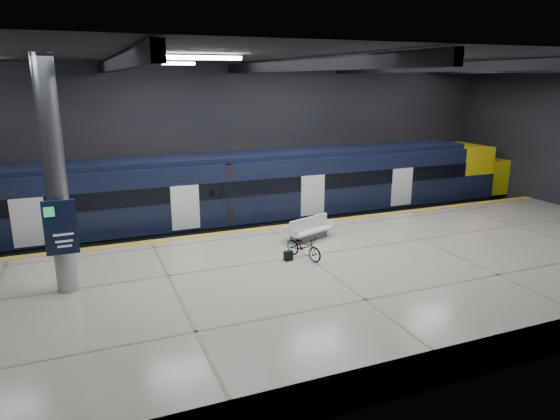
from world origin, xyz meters
TOP-DOWN VIEW (x-y plane):
  - ground at (0.00, 0.00)m, footprint 30.00×30.00m
  - room_shell at (-0.00, 0.00)m, footprint 30.10×16.10m
  - platform at (0.00, -2.50)m, footprint 30.00×11.00m
  - safety_strip at (0.00, 2.75)m, footprint 30.00×0.40m
  - rails at (0.00, 5.50)m, footprint 30.00×1.52m
  - train at (1.47, 5.50)m, footprint 29.40×2.84m
  - bench at (0.86, 0.71)m, footprint 2.22×1.48m
  - bicycle at (-0.22, -1.19)m, footprint 1.13×1.73m
  - pannier_bag at (-0.82, -1.19)m, footprint 0.33×0.23m
  - info_column at (-8.00, -1.03)m, footprint 0.90×0.78m

SIDE VIEW (x-z plane):
  - ground at x=0.00m, z-range 0.00..0.00m
  - rails at x=0.00m, z-range 0.00..0.16m
  - platform at x=0.00m, z-range 0.00..1.10m
  - safety_strip at x=0.00m, z-range 1.10..1.11m
  - pannier_bag at x=-0.82m, z-range 1.10..1.45m
  - bench at x=0.86m, z-range 0.97..1.88m
  - bicycle at x=-0.22m, z-range 1.10..1.96m
  - train at x=1.47m, z-range 0.16..3.95m
  - info_column at x=-8.00m, z-range 1.01..7.91m
  - room_shell at x=0.00m, z-range 1.69..9.74m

